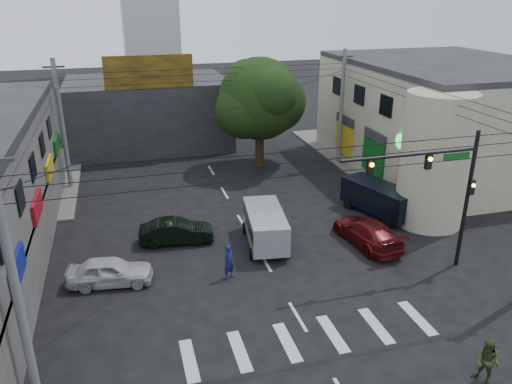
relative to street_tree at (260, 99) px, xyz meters
name	(u,v)px	position (x,y,z in m)	size (l,w,h in m)	color
ground	(277,281)	(-4.00, -17.00, -5.47)	(160.00, 160.00, 0.00)	black
sidewalk_far_right	(405,148)	(14.00, 1.00, -5.40)	(16.00, 16.00, 0.15)	#514F4C
building_right	(445,118)	(14.00, -4.00, -1.47)	(14.00, 18.00, 8.00)	gray
corner_column	(435,160)	(7.00, -13.00, -1.47)	(4.00, 4.00, 8.00)	gray
building_far	(148,112)	(-8.00, 9.00, -2.47)	(14.00, 10.00, 6.00)	#232326
billboard	(149,72)	(-8.00, 4.10, 1.83)	(7.00, 0.30, 2.60)	olive
street_tree	(260,99)	(0.00, 0.00, 0.00)	(6.40, 6.40, 8.70)	black
traffic_gantry	(441,181)	(3.82, -18.00, -0.64)	(7.10, 0.35, 7.20)	black
utility_pole_near_left	(13,278)	(-14.50, -21.50, -0.87)	(0.32, 0.32, 9.20)	#59595B
utility_pole_far_left	(62,126)	(-14.50, -1.00, -0.87)	(0.32, 0.32, 9.20)	#59595B
utility_pole_far_right	(341,108)	(6.50, -1.00, -0.87)	(0.32, 0.32, 9.20)	#59595B
dark_sedan	(176,232)	(-8.20, -11.56, -4.79)	(4.26, 1.92, 1.36)	black
white_compact	(110,271)	(-11.83, -15.04, -4.78)	(4.23, 2.15, 1.38)	#B7B7B3
maroon_sedan	(367,232)	(2.08, -14.61, -4.75)	(2.62, 5.21, 1.45)	#4B0A0C
silver_minivan	(265,228)	(-3.43, -13.12, -4.47)	(2.56, 4.87, 2.00)	#9FA0A7
navy_van	(378,200)	(4.64, -11.15, -4.48)	(3.33, 5.32, 1.99)	black
traffic_officer	(229,262)	(-6.17, -16.10, -4.55)	(0.81, 0.73, 1.85)	#141947
pedestrian_olive	(487,362)	(1.15, -25.55, -4.56)	(0.99, 1.09, 1.83)	#2F3D1C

